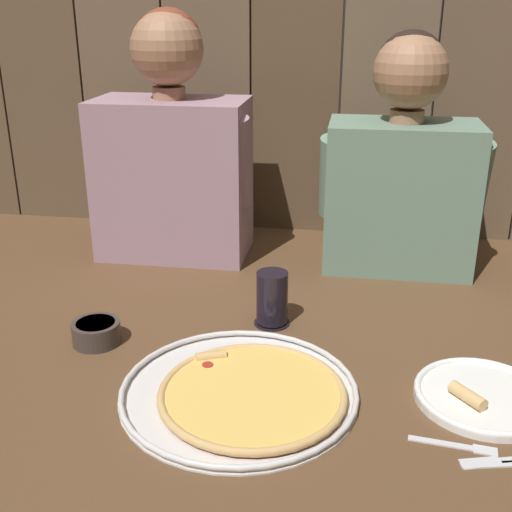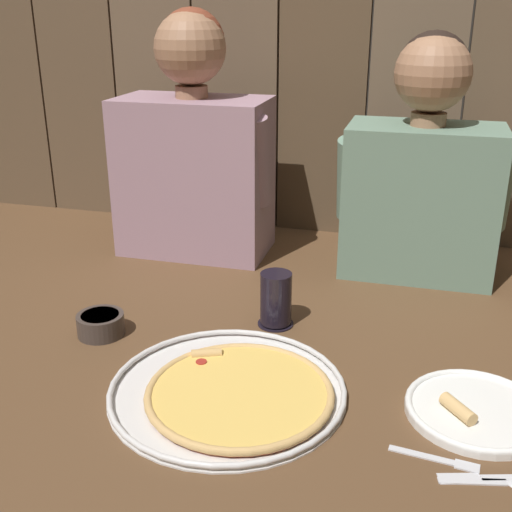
# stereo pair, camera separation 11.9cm
# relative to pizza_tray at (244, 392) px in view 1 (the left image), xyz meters

# --- Properties ---
(ground_plane) EXTENTS (3.20, 3.20, 0.00)m
(ground_plane) POSITION_rel_pizza_tray_xyz_m (-0.01, 0.09, -0.01)
(ground_plane) COLOR brown
(pizza_tray) EXTENTS (0.41, 0.41, 0.03)m
(pizza_tray) POSITION_rel_pizza_tray_xyz_m (0.00, 0.00, 0.00)
(pizza_tray) COLOR silver
(pizza_tray) RESTS_ON ground
(dinner_plate) EXTENTS (0.23, 0.23, 0.03)m
(dinner_plate) POSITION_rel_pizza_tray_xyz_m (0.40, 0.05, -0.00)
(dinner_plate) COLOR white
(dinner_plate) RESTS_ON ground
(drinking_glass) EXTENTS (0.07, 0.07, 0.11)m
(drinking_glass) POSITION_rel_pizza_tray_xyz_m (0.01, 0.27, 0.05)
(drinking_glass) COLOR black
(drinking_glass) RESTS_ON ground
(dipping_bowl) EXTENTS (0.09, 0.09, 0.04)m
(dipping_bowl) POSITION_rel_pizza_tray_xyz_m (-0.32, 0.14, 0.01)
(dipping_bowl) COLOR #3D332D
(dipping_bowl) RESTS_ON ground
(table_fork) EXTENTS (0.13, 0.03, 0.01)m
(table_fork) POSITION_rel_pizza_tray_xyz_m (0.34, -0.08, -0.01)
(table_fork) COLOR silver
(table_fork) RESTS_ON ground
(table_knife) EXTENTS (0.15, 0.06, 0.01)m
(table_knife) POSITION_rel_pizza_tray_xyz_m (0.41, -0.10, -0.01)
(table_knife) COLOR silver
(table_knife) RESTS_ON ground
(diner_left) EXTENTS (0.42, 0.21, 0.61)m
(diner_left) POSITION_rel_pizza_tray_xyz_m (-0.30, 0.63, 0.26)
(diner_left) COLOR gray
(diner_left) RESTS_ON ground
(diner_right) EXTENTS (0.39, 0.20, 0.57)m
(diner_right) POSITION_rel_pizza_tray_xyz_m (0.28, 0.63, 0.24)
(diner_right) COLOR slate
(diner_right) RESTS_ON ground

